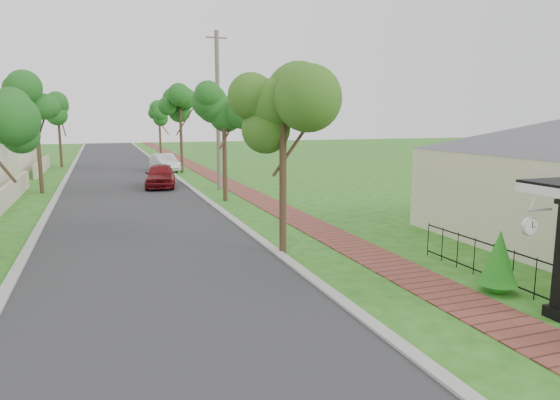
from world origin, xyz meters
TOP-DOWN VIEW (x-y plane):
  - ground at (0.00, 0.00)m, footprint 160.00×160.00m
  - road at (-3.00, 20.00)m, footprint 7.00×120.00m
  - kerb_right at (0.65, 20.00)m, footprint 0.30×120.00m
  - kerb_left at (-6.65, 20.00)m, footprint 0.30×120.00m
  - sidewalk at (3.25, 20.00)m, footprint 1.50×120.00m
  - picket_fence at (4.90, -0.00)m, footprint 0.03×8.02m
  - street_trees at (-2.87, 26.84)m, footprint 10.70×37.65m
  - parked_car_red at (-1.00, 22.16)m, footprint 2.30×4.40m
  - parked_car_white at (0.37, 31.52)m, footprint 2.05×4.27m
  - near_tree at (0.84, 5.75)m, footprint 2.05×2.05m
  - utility_pole at (2.12, 20.00)m, footprint 1.20×0.24m
  - station_clock at (3.98, -0.60)m, footprint 0.74×0.13m

SIDE VIEW (x-z plane):
  - ground at x=0.00m, z-range 0.00..0.00m
  - road at x=-3.00m, z-range -0.01..0.01m
  - kerb_right at x=0.65m, z-range -0.05..0.05m
  - kerb_left at x=-6.65m, z-range -0.05..0.05m
  - sidewalk at x=3.25m, z-range -0.01..0.01m
  - picket_fence at x=4.90m, z-range 0.03..1.03m
  - parked_car_white at x=0.37m, z-range 0.00..1.35m
  - parked_car_red at x=-1.00m, z-range 0.00..1.43m
  - station_clock at x=3.98m, z-range 1.67..2.23m
  - near_tree at x=0.84m, z-range 1.56..6.83m
  - street_trees at x=-2.87m, z-range 1.59..7.48m
  - utility_pole at x=2.12m, z-range 0.06..9.01m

